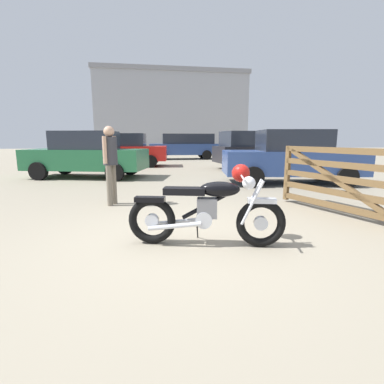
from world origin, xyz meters
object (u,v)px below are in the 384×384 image
at_px(silver_sedan_mid, 263,149).
at_px(blue_hatchback_right, 87,155).
at_px(timber_gate, 350,179).
at_px(white_estate_far, 280,147).
at_px(pale_sedan_back, 291,157).
at_px(red_hatchback_near, 125,150).
at_px(bystander, 110,157).
at_px(dark_sedan_left, 185,145).
at_px(vintage_motorcycle, 210,209).

xyz_separation_m(silver_sedan_mid, blue_hatchback_right, (-7.47, -2.40, -0.10)).
bearing_deg(silver_sedan_mid, timber_gate, -107.76).
distance_m(white_estate_far, pale_sedan_back, 8.88).
distance_m(silver_sedan_mid, pale_sedan_back, 4.59).
xyz_separation_m(red_hatchback_near, white_estate_far, (9.04, 1.87, 0.08)).
distance_m(bystander, red_hatchback_near, 9.00).
height_order(red_hatchback_near, dark_sedan_left, dark_sedan_left).
distance_m(vintage_motorcycle, red_hatchback_near, 11.78).
bearing_deg(blue_hatchback_right, pale_sedan_back, -6.10).
xyz_separation_m(timber_gate, pale_sedan_back, (0.73, 3.96, 0.13)).
bearing_deg(red_hatchback_near, blue_hatchback_right, -98.94).
height_order(bystander, blue_hatchback_right, blue_hatchback_right).
distance_m(pale_sedan_back, blue_hatchback_right, 7.11).
relative_size(timber_gate, bystander, 1.45).
height_order(vintage_motorcycle, dark_sedan_left, dark_sedan_left).
bearing_deg(white_estate_far, blue_hatchback_right, -154.70).
bearing_deg(timber_gate, white_estate_far, -39.06).
height_order(vintage_motorcycle, timber_gate, timber_gate).
bearing_deg(blue_hatchback_right, bystander, -59.08).
relative_size(bystander, dark_sedan_left, 0.35).
distance_m(timber_gate, white_estate_far, 12.86).
xyz_separation_m(bystander, blue_hatchback_right, (-1.65, 4.66, -0.18)).
bearing_deg(timber_gate, red_hatchback_near, 4.87).
bearing_deg(blue_hatchback_right, timber_gate, -33.81).
bearing_deg(timber_gate, dark_sedan_left, -15.29).
distance_m(red_hatchback_near, silver_sedan_mid, 6.88).
distance_m(timber_gate, pale_sedan_back, 4.03).
bearing_deg(pale_sedan_back, blue_hatchback_right, -11.09).
distance_m(bystander, white_estate_far, 13.61).
bearing_deg(silver_sedan_mid, blue_hatchback_right, -170.45).
height_order(silver_sedan_mid, pale_sedan_back, silver_sedan_mid).
bearing_deg(timber_gate, bystander, 50.24).
height_order(red_hatchback_near, blue_hatchback_right, same).
bearing_deg(white_estate_far, silver_sedan_mid, -129.42).
relative_size(vintage_motorcycle, pale_sedan_back, 0.47).
bearing_deg(blue_hatchback_right, silver_sedan_mid, 29.24).
bearing_deg(pale_sedan_back, timber_gate, 85.98).
height_order(pale_sedan_back, dark_sedan_left, dark_sedan_left).
height_order(silver_sedan_mid, blue_hatchback_right, silver_sedan_mid).
distance_m(vintage_motorcycle, silver_sedan_mid, 10.47).
bearing_deg(timber_gate, blue_hatchback_right, 23.12).
relative_size(timber_gate, dark_sedan_left, 0.51).
bearing_deg(bystander, pale_sedan_back, 47.56).
xyz_separation_m(white_estate_far, dark_sedan_left, (-5.58, 3.23, 0.02)).
relative_size(red_hatchback_near, blue_hatchback_right, 0.96).
relative_size(red_hatchback_near, pale_sedan_back, 0.98).
distance_m(vintage_motorcycle, bystander, 3.11).
bearing_deg(red_hatchback_near, silver_sedan_mid, -13.68).
relative_size(silver_sedan_mid, blue_hatchback_right, 1.10).
height_order(silver_sedan_mid, dark_sedan_left, same).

